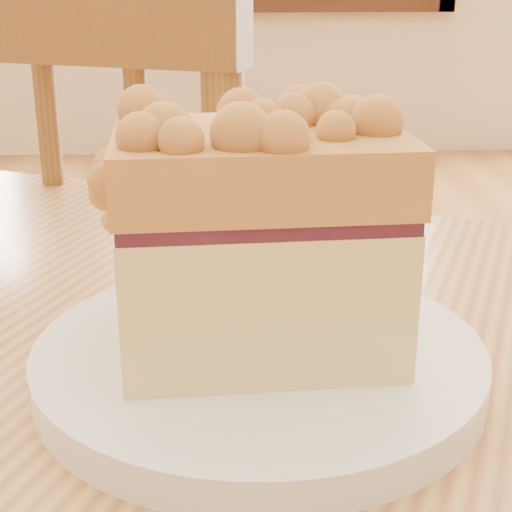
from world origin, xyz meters
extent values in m
cube|color=#321C0D|center=(0.30, 3.97, 0.76)|extent=(1.76, 0.06, 0.08)
cube|color=brown|center=(-0.10, 0.78, 0.45)|extent=(0.55, 0.55, 0.04)
cylinder|color=brown|center=(0.12, 0.88, 0.21)|extent=(0.04, 0.04, 0.43)
cylinder|color=brown|center=(-0.19, 1.00, 0.21)|extent=(0.04, 0.04, 0.43)
cylinder|color=brown|center=(-0.01, 0.54, 0.68)|extent=(0.04, 0.04, 0.46)
cube|color=brown|center=(-0.17, 0.60, 0.89)|extent=(0.37, 0.18, 0.06)
cylinder|color=brown|center=(-0.08, 0.57, 0.67)|extent=(0.02, 0.02, 0.40)
cylinder|color=brown|center=(-0.17, 0.60, 0.67)|extent=(0.02, 0.02, 0.40)
cylinder|color=white|center=(0.00, 0.23, 0.76)|extent=(0.22, 0.22, 0.02)
cylinder|color=white|center=(0.00, 0.23, 0.75)|extent=(0.15, 0.15, 0.01)
cube|color=#FAD08D|center=(0.00, 0.23, 0.80)|extent=(0.13, 0.10, 0.07)
cube|color=#3F1224|center=(0.00, 0.23, 0.84)|extent=(0.13, 0.10, 0.01)
cube|color=gold|center=(0.00, 0.23, 0.86)|extent=(0.13, 0.10, 0.03)
sphere|color=gold|center=(-0.04, 0.21, 0.88)|extent=(0.02, 0.02, 0.02)
sphere|color=gold|center=(0.05, 0.23, 0.88)|extent=(0.02, 0.02, 0.02)
sphere|color=gold|center=(0.01, 0.21, 0.88)|extent=(0.02, 0.02, 0.02)
sphere|color=gold|center=(0.04, 0.27, 0.88)|extent=(0.02, 0.02, 0.02)
sphere|color=gold|center=(0.03, 0.27, 0.88)|extent=(0.02, 0.02, 0.02)
sphere|color=gold|center=(-0.01, 0.25, 0.88)|extent=(0.01, 0.01, 0.01)
sphere|color=gold|center=(-0.05, 0.22, 0.88)|extent=(0.02, 0.02, 0.02)
sphere|color=gold|center=(-0.04, 0.27, 0.87)|extent=(0.01, 0.01, 0.01)
sphere|color=gold|center=(0.04, 0.25, 0.88)|extent=(0.02, 0.02, 0.02)
sphere|color=gold|center=(-0.01, 0.21, 0.88)|extent=(0.02, 0.02, 0.02)
sphere|color=gold|center=(-0.01, 0.19, 0.88)|extent=(0.02, 0.02, 0.02)
sphere|color=gold|center=(0.03, 0.23, 0.88)|extent=(0.02, 0.02, 0.02)
sphere|color=gold|center=(0.04, 0.25, 0.88)|extent=(0.01, 0.01, 0.01)
sphere|color=gold|center=(0.03, 0.20, 0.88)|extent=(0.01, 0.01, 0.01)
sphere|color=gold|center=(0.02, 0.22, 0.88)|extent=(0.02, 0.02, 0.02)
sphere|color=gold|center=(-0.03, 0.24, 0.88)|extent=(0.02, 0.02, 0.02)
sphere|color=gold|center=(-0.04, 0.21, 0.88)|extent=(0.02, 0.02, 0.02)
sphere|color=gold|center=(0.00, 0.22, 0.87)|extent=(0.01, 0.01, 0.01)
sphere|color=gold|center=(0.00, 0.27, 0.88)|extent=(0.02, 0.02, 0.02)
sphere|color=gold|center=(0.02, 0.22, 0.88)|extent=(0.02, 0.02, 0.02)
sphere|color=gold|center=(0.01, 0.21, 0.87)|extent=(0.01, 0.01, 0.01)
sphere|color=gold|center=(0.01, 0.22, 0.88)|extent=(0.02, 0.02, 0.02)
sphere|color=gold|center=(-0.06, 0.20, 0.83)|extent=(0.02, 0.02, 0.02)
sphere|color=gold|center=(-0.06, 0.22, 0.82)|extent=(0.01, 0.01, 0.01)
sphere|color=gold|center=(-0.06, 0.22, 0.82)|extent=(0.02, 0.02, 0.02)
sphere|color=gold|center=(-0.06, 0.22, 0.86)|extent=(0.01, 0.01, 0.01)
camera|label=1|loc=(-0.01, -0.11, 0.94)|focal=55.00mm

